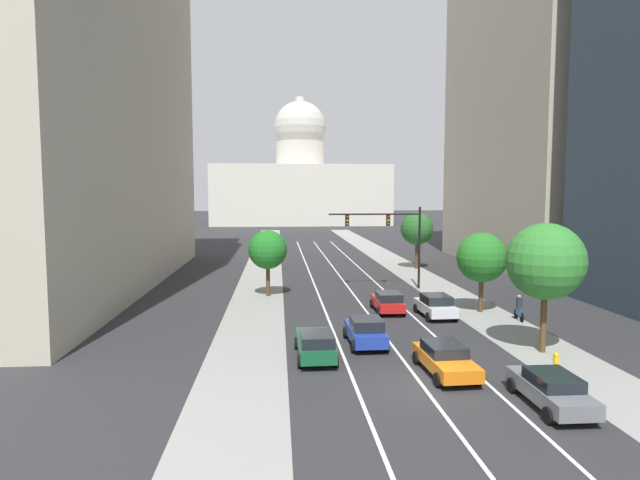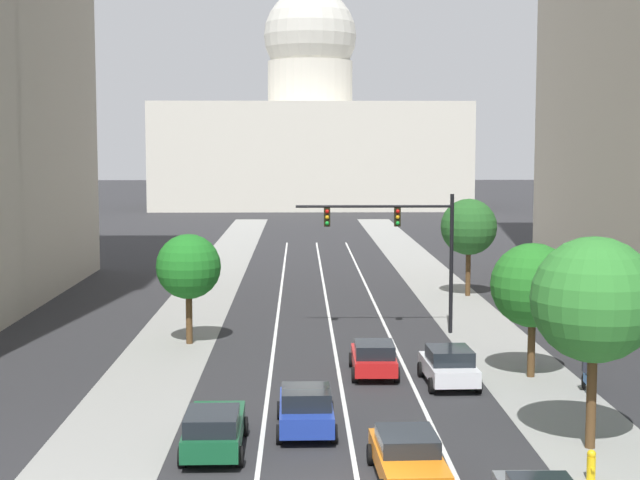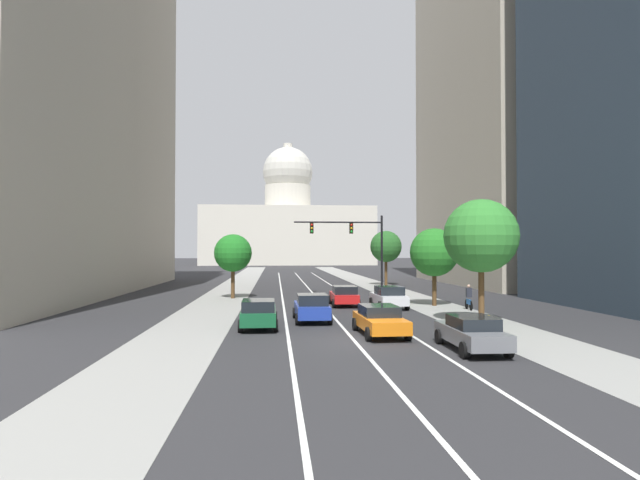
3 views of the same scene
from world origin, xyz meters
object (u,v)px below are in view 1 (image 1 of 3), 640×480
car_green (316,344)px  car_orange (445,358)px  traffic_signal_mast (392,231)px  street_tree_near_right (482,258)px  car_red (388,302)px  car_blue (366,331)px  fire_hydrant (556,361)px  cyclist (519,308)px  car_gray (551,389)px  capitol_building (300,184)px  street_tree_near_left (268,250)px  street_tree_mid_right (417,229)px  car_white (435,305)px  street_tree_far_right (546,262)px

car_green → car_orange: size_ratio=1.00×
traffic_signal_mast → car_green: bearing=-112.7°
car_orange → street_tree_near_right: bearing=-29.9°
car_red → car_orange: (0.00, -12.89, -0.03)m
car_blue → car_orange: 5.71m
fire_hydrant → street_tree_near_right: bearing=84.3°
cyclist → car_orange: bearing=145.2°
street_tree_near_right → car_green: bearing=-141.8°
car_gray → fire_hydrant: car_gray is taller
capitol_building → car_orange: 123.74m
street_tree_near_left → cyclist: bearing=-30.5°
car_red → car_green: size_ratio=0.89×
car_red → car_blue: size_ratio=0.98×
capitol_building → fire_hydrant: size_ratio=51.91×
car_gray → traffic_signal_mast: (-0.71, 26.10, 4.38)m
fire_hydrant → cyclist: size_ratio=0.53×
cyclist → street_tree_near_right: bearing=34.4°
car_blue → fire_hydrant: size_ratio=4.68×
street_tree_mid_right → street_tree_near_right: (-1.13, -21.76, -0.58)m
capitol_building → car_white: (4.39, -112.11, -10.16)m
cyclist → fire_hydrant: bearing=169.2°
street_tree_near_right → capitol_building: bearing=94.2°
car_orange → car_red: bearing=-2.0°
fire_hydrant → car_gray: bearing=-120.8°
car_blue → fire_hydrant: bearing=-121.5°
car_red → car_white: (2.93, -1.70, 0.03)m
car_blue → street_tree_near_right: 12.56m
car_red → street_tree_near_right: street_tree_near_right is taller
street_tree_mid_right → car_blue: bearing=-110.0°
street_tree_near_right → street_tree_far_right: size_ratio=0.83×
street_tree_near_right → street_tree_near_left: bearing=155.0°
car_white → car_blue: car_blue is taller
car_gray → fire_hydrant: size_ratio=4.96×
car_red → street_tree_near_left: street_tree_near_left is taller
fire_hydrant → street_tree_far_right: size_ratio=0.13×
car_red → car_green: (-5.85, -10.21, 0.02)m
cyclist → street_tree_far_right: (-1.92, -6.83, 3.98)m
car_green → street_tree_near_left: street_tree_near_left is taller
car_blue → street_tree_mid_right: bearing=-20.7°
car_red → car_blue: car_blue is taller
street_tree_near_right → traffic_signal_mast: bearing=114.7°
capitol_building → car_gray: capitol_building is taller
car_gray → street_tree_near_left: 26.49m
car_red → car_gray: car_red is taller
car_white → car_orange: bearing=163.3°
car_green → car_orange: bearing=-115.3°
car_orange → street_tree_near_left: 21.58m
car_gray → street_tree_mid_right: bearing=-6.7°
car_orange → car_white: bearing=-16.7°
car_green → fire_hydrant: 11.54m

